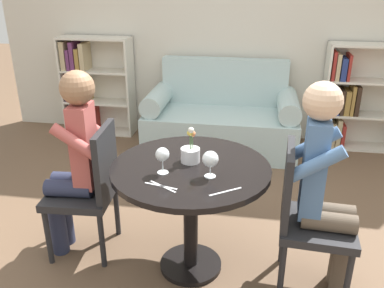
{
  "coord_description": "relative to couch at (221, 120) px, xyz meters",
  "views": [
    {
      "loc": [
        0.36,
        -2.11,
        1.78
      ],
      "look_at": [
        0.0,
        0.05,
        0.85
      ],
      "focal_mm": 38.0,
      "sensor_mm": 36.0,
      "label": 1
    }
  ],
  "objects": [
    {
      "name": "fork_left_setting",
      "position": [
        0.23,
        -2.26,
        0.42
      ],
      "size": [
        0.16,
        0.12,
        0.0
      ],
      "color": "silver",
      "rests_on": "round_table"
    },
    {
      "name": "wine_glass_left",
      "position": [
        -0.14,
        -2.11,
        0.53
      ],
      "size": [
        0.08,
        0.08,
        0.15
      ],
      "color": "white",
      "rests_on": "round_table"
    },
    {
      "name": "bookshelf_right",
      "position": [
        1.36,
        0.27,
        0.22
      ],
      "size": [
        0.81,
        0.28,
        1.12
      ],
      "color": "silver",
      "rests_on": "ground_plane"
    },
    {
      "name": "wine_glass_right",
      "position": [
        0.13,
        -2.11,
        0.52
      ],
      "size": [
        0.09,
        0.09,
        0.15
      ],
      "color": "white",
      "rests_on": "round_table"
    },
    {
      "name": "person_right",
      "position": [
        0.76,
        -2.04,
        0.37
      ],
      "size": [
        0.43,
        0.36,
        1.28
      ],
      "rotation": [
        0.0,
        0.0,
        1.5
      ],
      "color": "brown",
      "rests_on": "ground_plane"
    },
    {
      "name": "back_wall",
      "position": [
        0.0,
        0.43,
        1.04
      ],
      "size": [
        5.2,
        0.05,
        2.7
      ],
      "color": "beige",
      "rests_on": "ground_plane"
    },
    {
      "name": "person_left",
      "position": [
        -0.76,
        -1.92,
        0.36
      ],
      "size": [
        0.43,
        0.36,
        1.26
      ],
      "rotation": [
        0.0,
        0.0,
        -1.5
      ],
      "color": "#282D47",
      "rests_on": "ground_plane"
    },
    {
      "name": "knife_left_setting",
      "position": [
        -0.11,
        -2.26,
        0.42
      ],
      "size": [
        0.17,
        0.11,
        0.0
      ],
      "color": "silver",
      "rests_on": "round_table"
    },
    {
      "name": "bookshelf_left",
      "position": [
        -1.57,
        0.26,
        0.23
      ],
      "size": [
        0.81,
        0.28,
        1.12
      ],
      "color": "silver",
      "rests_on": "ground_plane"
    },
    {
      "name": "ground_plane",
      "position": [
        0.0,
        -2.0,
        -0.31
      ],
      "size": [
        16.0,
        16.0,
        0.0
      ],
      "primitive_type": "plane",
      "color": "brown"
    },
    {
      "name": "couch",
      "position": [
        0.0,
        0.0,
        0.0
      ],
      "size": [
        1.58,
        0.8,
        0.92
      ],
      "color": "#A8C1C1",
      "rests_on": "ground_plane"
    },
    {
      "name": "round_table",
      "position": [
        0.0,
        -2.0,
        0.27
      ],
      "size": [
        0.94,
        0.94,
        0.73
      ],
      "color": "black",
      "rests_on": "ground_plane"
    },
    {
      "name": "chair_left",
      "position": [
        -0.68,
        -1.91,
        0.18
      ],
      "size": [
        0.45,
        0.45,
        0.9
      ],
      "rotation": [
        0.0,
        0.0,
        -1.5
      ],
      "color": "#232326",
      "rests_on": "ground_plane"
    },
    {
      "name": "knife_right_setting",
      "position": [
        -0.12,
        -2.26,
        0.42
      ],
      "size": [
        0.19,
        0.05,
        0.0
      ],
      "color": "silver",
      "rests_on": "round_table"
    },
    {
      "name": "chair_right",
      "position": [
        0.68,
        -2.03,
        0.18
      ],
      "size": [
        0.45,
        0.45,
        0.9
      ],
      "rotation": [
        0.0,
        0.0,
        1.5
      ],
      "color": "#232326",
      "rests_on": "ground_plane"
    },
    {
      "name": "flower_vase",
      "position": [
        -0.01,
        -1.94,
        0.48
      ],
      "size": [
        0.12,
        0.12,
        0.22
      ],
      "color": "silver",
      "rests_on": "round_table"
    }
  ]
}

